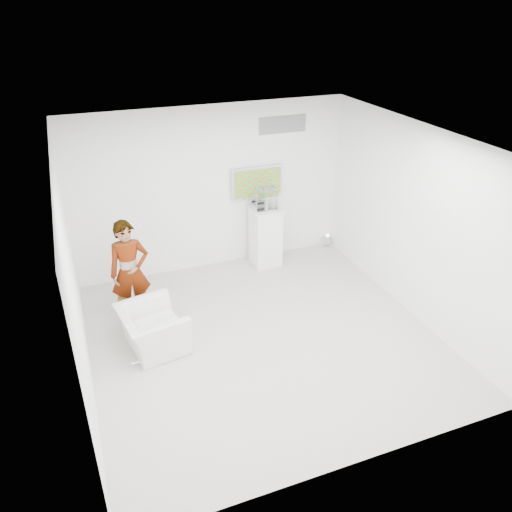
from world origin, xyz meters
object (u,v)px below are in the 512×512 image
tv (257,182)px  person (130,272)px  pedestal (265,236)px  floor_uplight (327,241)px  armchair (152,329)px

tv → person: size_ratio=0.60×
tv → person: tv is taller
pedestal → floor_uplight: size_ratio=4.16×
person → floor_uplight: person is taller
person → floor_uplight: size_ratio=6.14×
pedestal → floor_uplight: (1.44, 0.18, -0.43)m
armchair → pedestal: pedestal is taller
tv → pedestal: size_ratio=0.88×
person → floor_uplight: bearing=14.1°
armchair → floor_uplight: size_ratio=3.56×
person → pedestal: bearing=18.4°
armchair → floor_uplight: 4.41m
tv → armchair: (-2.43, -2.08, -1.23)m
pedestal → person: bearing=-160.2°
tv → pedestal: tv is taller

